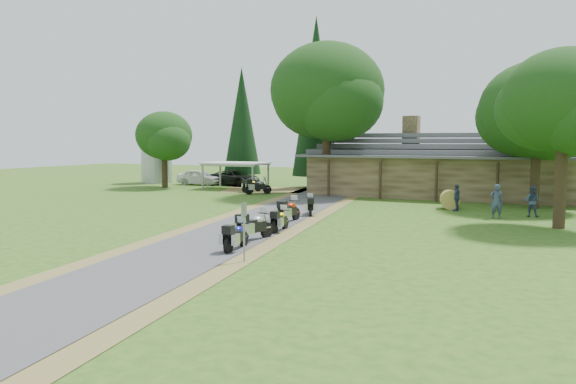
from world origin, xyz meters
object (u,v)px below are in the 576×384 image
at_px(lodge, 447,164).
at_px(motorcycle_carport_a, 252,185).
at_px(motorcycle_row_d, 289,210).
at_px(hay_bale, 450,200).
at_px(car_white_sedan, 200,175).
at_px(motorcycle_row_a, 236,235).
at_px(car_dark_suv, 235,174).
at_px(motorcycle_row_b, 255,225).
at_px(motorcycle_carport_b, 258,186).
at_px(silo, 156,152).
at_px(motorcycle_row_c, 280,219).
at_px(motorcycle_row_e, 310,205).
at_px(carport, 236,176).

relative_size(lodge, motorcycle_carport_a, 12.29).
relative_size(motorcycle_row_d, hay_bale, 1.67).
bearing_deg(car_white_sedan, motorcycle_row_a, -146.31).
bearing_deg(motorcycle_carport_a, car_dark_suv, 63.31).
bearing_deg(motorcycle_carport_a, motorcycle_row_b, -129.40).
xyz_separation_m(motorcycle_carport_a, motorcycle_carport_b, (1.33, -1.40, 0.09)).
distance_m(silo, car_white_sedan, 5.99).
relative_size(motorcycle_row_c, motorcycle_row_e, 1.00).
bearing_deg(motorcycle_row_e, lodge, -43.50).
bearing_deg(car_dark_suv, car_white_sedan, 118.20).
distance_m(lodge, motorcycle_row_d, 18.65).
bearing_deg(motorcycle_row_b, motorcycle_carport_b, 40.15).
bearing_deg(motorcycle_carport_a, motorcycle_row_d, -123.25).
distance_m(carport, motorcycle_row_e, 18.14).
bearing_deg(carport, motorcycle_row_e, -48.23).
bearing_deg(hay_bale, motorcycle_row_a, -108.16).
distance_m(motorcycle_row_c, motorcycle_row_d, 2.98).
xyz_separation_m(carport, motorcycle_row_c, (13.35, -19.16, -0.58)).
height_order(car_white_sedan, motorcycle_carport_a, car_white_sedan).
bearing_deg(silo, car_white_sedan, -6.75).
bearing_deg(car_white_sedan, motorcycle_row_b, -144.43).
distance_m(motorcycle_row_c, hay_bale, 13.59).
relative_size(motorcycle_row_b, motorcycle_carport_a, 1.16).
relative_size(motorcycle_row_a, motorcycle_row_e, 1.05).
xyz_separation_m(motorcycle_row_b, motorcycle_row_c, (-0.03, 2.61, -0.10)).
height_order(carport, car_dark_suv, carport).
distance_m(car_dark_suv, motorcycle_carport_a, 7.03).
bearing_deg(motorcycle_row_d, motorcycle_row_a, -167.83).
bearing_deg(hay_bale, motorcycle_carport_b, 167.13).
distance_m(motorcycle_row_c, motorcycle_carport_a, 20.17).
relative_size(lodge, motorcycle_row_d, 10.88).
relative_size(car_white_sedan, motorcycle_row_c, 3.28).
height_order(motorcycle_carport_b, hay_bale, motorcycle_carport_b).
height_order(car_dark_suv, motorcycle_row_a, car_dark_suv).
height_order(motorcycle_row_c, motorcycle_carport_a, motorcycle_carport_a).
height_order(carport, motorcycle_row_a, carport).
distance_m(silo, motorcycle_carport_a, 14.68).
relative_size(silo, hay_bale, 5.26).
bearing_deg(motorcycle_carport_a, silo, 91.48).
xyz_separation_m(silo, car_white_sedan, (5.55, -0.66, -2.15)).
bearing_deg(motorcycle_row_b, silo, 57.38).
relative_size(car_dark_suv, motorcycle_row_d, 2.87).
bearing_deg(motorcycle_carport_b, hay_bale, -63.30).
bearing_deg(motorcycle_row_b, motorcycle_row_c, 13.71).
bearing_deg(silo, motorcycle_row_e, -34.84).
distance_m(car_dark_suv, motorcycle_row_b, 29.32).
xyz_separation_m(car_dark_suv, motorcycle_row_b, (15.33, -24.99, -0.39)).
height_order(motorcycle_row_b, hay_bale, motorcycle_row_b).
bearing_deg(lodge, motorcycle_row_d, -106.42).
height_order(lodge, motorcycle_carport_b, lodge).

